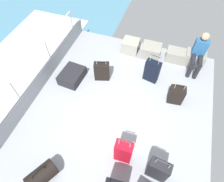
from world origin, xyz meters
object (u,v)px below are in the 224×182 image
at_px(cargo_crate_3, 195,58).
at_px(paper_cup, 134,144).
at_px(cargo_crate_0, 131,46).
at_px(suitcase_4, 158,170).
at_px(cargo_crate_2, 177,56).
at_px(suitcase_1, 102,71).
at_px(suitcase_0, 176,95).
at_px(suitcase_7, 123,152).
at_px(suitcase_2, 152,71).
at_px(cargo_crate_1, 151,51).
at_px(passenger_seated, 199,53).
at_px(duffel_bag, 42,175).
at_px(suitcase_6, 72,76).

distance_m(cargo_crate_3, paper_cup, 3.13).
xyz_separation_m(cargo_crate_0, suitcase_4, (1.44, -3.31, 0.12)).
xyz_separation_m(cargo_crate_2, suitcase_1, (-1.83, -1.37, 0.10)).
distance_m(suitcase_0, suitcase_7, 1.97).
distance_m(cargo_crate_2, suitcase_1, 2.29).
bearing_deg(suitcase_4, cargo_crate_0, 113.42).
xyz_separation_m(suitcase_0, suitcase_2, (-0.72, 0.51, 0.08)).
distance_m(cargo_crate_1, suitcase_2, 0.96).
relative_size(passenger_seated, suitcase_0, 1.71).
distance_m(cargo_crate_1, paper_cup, 2.91).
distance_m(cargo_crate_0, suitcase_4, 3.61).
height_order(suitcase_2, duffel_bag, suitcase_2).
bearing_deg(duffel_bag, cargo_crate_0, 81.12).
distance_m(cargo_crate_2, suitcase_4, 3.40).
height_order(cargo_crate_2, duffel_bag, duffel_bag).
xyz_separation_m(suitcase_7, duffel_bag, (-1.36, -0.88, -0.17)).
bearing_deg(cargo_crate_1, suitcase_6, -138.71).
xyz_separation_m(suitcase_0, suitcase_1, (-1.99, 0.13, 0.02)).
distance_m(cargo_crate_0, suitcase_7, 3.28).
bearing_deg(cargo_crate_3, cargo_crate_2, -179.44).
distance_m(cargo_crate_2, duffel_bag, 4.63).
distance_m(cargo_crate_1, suitcase_4, 3.44).
bearing_deg(duffel_bag, suitcase_1, 86.11).
height_order(cargo_crate_3, suitcase_7, suitcase_7).
relative_size(cargo_crate_1, passenger_seated, 0.53).
distance_m(suitcase_0, paper_cup, 1.62).
bearing_deg(paper_cup, duffel_bag, -141.39).
bearing_deg(suitcase_6, suitcase_0, 3.56).
xyz_separation_m(suitcase_4, paper_cup, (-0.56, 0.44, -0.28)).
relative_size(duffel_bag, paper_cup, 6.59).
height_order(cargo_crate_3, suitcase_1, suitcase_1).
relative_size(passenger_seated, suitcase_2, 1.27).
xyz_separation_m(suitcase_0, suitcase_4, (-0.11, -1.90, 0.07)).
bearing_deg(suitcase_0, paper_cup, -114.63).
height_order(cargo_crate_0, paper_cup, cargo_crate_0).
bearing_deg(cargo_crate_3, passenger_seated, -90.00).
relative_size(suitcase_0, suitcase_4, 0.78).
relative_size(cargo_crate_0, cargo_crate_2, 0.80).
distance_m(suitcase_2, paper_cup, 1.99).
bearing_deg(suitcase_0, cargo_crate_3, 77.33).
xyz_separation_m(cargo_crate_0, passenger_seated, (1.88, -0.10, 0.38)).
bearing_deg(suitcase_2, suitcase_6, -161.50).
relative_size(cargo_crate_0, suitcase_1, 0.80).
xyz_separation_m(suitcase_2, paper_cup, (0.05, -1.97, -0.28)).
xyz_separation_m(cargo_crate_0, suitcase_7, (0.72, -3.20, 0.14)).
height_order(cargo_crate_0, cargo_crate_1, cargo_crate_0).
xyz_separation_m(cargo_crate_3, passenger_seated, (0.00, -0.19, 0.38)).
distance_m(suitcase_4, paper_cup, 0.76).
relative_size(suitcase_4, suitcase_7, 0.92).
xyz_separation_m(cargo_crate_1, cargo_crate_2, (0.76, 0.05, -0.01)).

